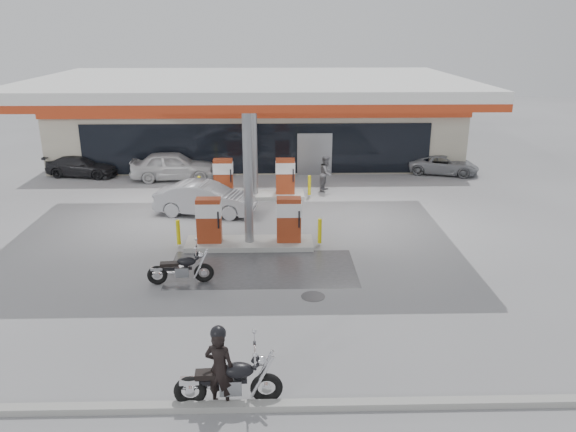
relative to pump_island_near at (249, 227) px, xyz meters
name	(u,v)px	position (x,y,z in m)	size (l,w,h in m)	color
ground	(247,269)	(0.00, -2.00, -0.71)	(90.00, 90.00, 0.00)	gray
wet_patch	(263,269)	(0.50, -2.00, -0.71)	(6.00, 3.00, 0.00)	#4C4C4F
drain_cover	(313,296)	(2.00, -4.00, -0.71)	(0.70, 0.70, 0.01)	#38383A
kerb	(232,406)	(0.00, -9.00, -0.64)	(28.00, 0.25, 0.15)	gray
store_building	(258,124)	(0.01, 13.94, 1.30)	(22.00, 8.22, 4.00)	#BDB59E
canopy	(250,86)	(0.00, 3.00, 4.56)	(16.00, 10.02, 5.51)	silver
pump_island_near	(249,227)	(0.00, 0.00, 0.00)	(5.14, 1.30, 1.78)	#9E9E99
pump_island_far	(254,182)	(0.00, 6.00, 0.00)	(5.14, 1.30, 1.78)	#9E9E99
main_motorcycle	(230,382)	(-0.04, -8.79, -0.20)	(2.26, 0.87, 1.16)	black
biker_main	(220,368)	(-0.24, -8.81, 0.15)	(0.63, 0.41, 1.72)	black
parked_motorcycle	(182,269)	(-1.93, -2.99, -0.25)	(2.01, 0.77, 1.03)	black
sedan_white	(173,166)	(-4.22, 9.20, 0.01)	(1.71, 4.25, 1.45)	silver
attendant	(326,173)	(3.35, 7.00, 0.14)	(0.82, 0.64, 1.70)	#5E5E63
hatchback_silver	(206,199)	(-1.95, 3.60, -0.03)	(1.43, 4.11, 1.35)	#9A9BA1
parked_car_left	(82,166)	(-9.08, 10.00, -0.17)	(1.51, 3.72, 1.08)	black
parked_car_right	(443,164)	(9.81, 10.00, -0.21)	(1.66, 3.60, 1.00)	gray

